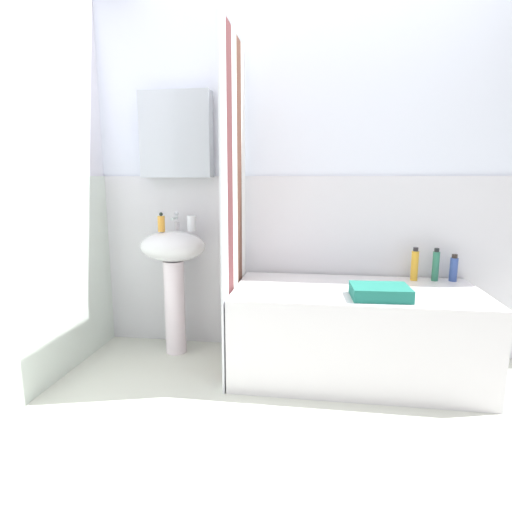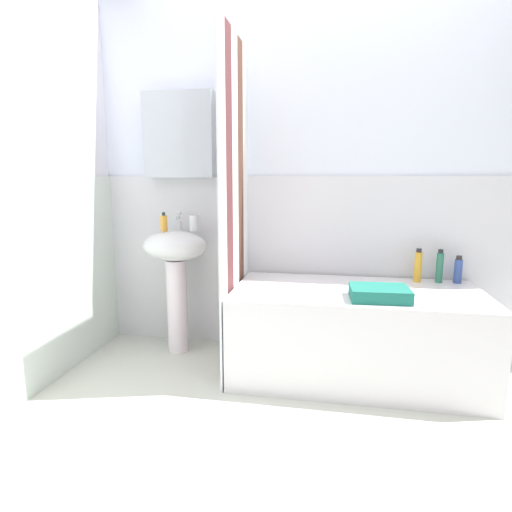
% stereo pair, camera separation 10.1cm
% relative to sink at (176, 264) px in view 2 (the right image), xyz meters
% --- Properties ---
extents(ground_plane, '(4.80, 5.60, 0.04)m').
position_rel_sink_xyz_m(ground_plane, '(0.98, -1.03, -0.64)').
color(ground_plane, silver).
extents(wall_back_tiled, '(3.60, 0.18, 2.40)m').
position_rel_sink_xyz_m(wall_back_tiled, '(0.92, 0.23, 0.52)').
color(wall_back_tiled, white).
rests_on(wall_back_tiled, ground_plane).
extents(wall_left_tiled, '(0.07, 1.81, 2.40)m').
position_rel_sink_xyz_m(wall_left_tiled, '(-0.59, -0.69, 0.50)').
color(wall_left_tiled, white).
rests_on(wall_left_tiled, ground_plane).
extents(sink, '(0.44, 0.34, 0.84)m').
position_rel_sink_xyz_m(sink, '(0.00, 0.00, 0.00)').
color(sink, white).
rests_on(sink, ground_plane).
extents(faucet, '(0.03, 0.12, 0.12)m').
position_rel_sink_xyz_m(faucet, '(-0.00, 0.08, 0.29)').
color(faucet, silver).
rests_on(faucet, sink).
extents(soap_dispenser, '(0.05, 0.05, 0.13)m').
position_rel_sink_xyz_m(soap_dispenser, '(-0.06, -0.02, 0.28)').
color(soap_dispenser, gold).
rests_on(soap_dispenser, sink).
extents(toothbrush_cup, '(0.06, 0.06, 0.10)m').
position_rel_sink_xyz_m(toothbrush_cup, '(0.12, 0.04, 0.27)').
color(toothbrush_cup, silver).
rests_on(toothbrush_cup, sink).
extents(bathtub, '(1.44, 0.72, 0.54)m').
position_rel_sink_xyz_m(bathtub, '(1.19, -0.17, -0.35)').
color(bathtub, white).
rests_on(bathtub, ground_plane).
extents(shower_curtain, '(0.01, 0.72, 2.00)m').
position_rel_sink_xyz_m(shower_curtain, '(0.45, -0.17, 0.38)').
color(shower_curtain, white).
rests_on(shower_curtain, ground_plane).
extents(shampoo_bottle, '(0.05, 0.05, 0.17)m').
position_rel_sink_xyz_m(shampoo_bottle, '(1.81, 0.11, 0.00)').
color(shampoo_bottle, '#36509C').
rests_on(shampoo_bottle, bathtub).
extents(conditioner_bottle, '(0.04, 0.04, 0.21)m').
position_rel_sink_xyz_m(conditioner_bottle, '(1.70, 0.10, 0.02)').
color(conditioner_bottle, '#2C7457').
rests_on(conditioner_bottle, bathtub).
extents(body_wash_bottle, '(0.04, 0.04, 0.21)m').
position_rel_sink_xyz_m(body_wash_bottle, '(1.57, 0.10, 0.02)').
color(body_wash_bottle, gold).
rests_on(body_wash_bottle, bathtub).
extents(towel_folded, '(0.32, 0.25, 0.07)m').
position_rel_sink_xyz_m(towel_folded, '(1.30, -0.36, -0.04)').
color(towel_folded, '#207363').
rests_on(towel_folded, bathtub).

